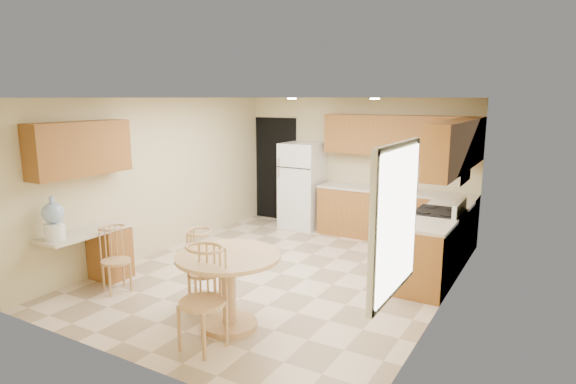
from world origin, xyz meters
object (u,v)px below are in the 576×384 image
Objects in this scene: dining_table at (229,280)px; chair_table_b at (195,293)px; stove at (437,241)px; refrigerator at (302,186)px; chair_desk at (110,255)px; water_crock at (54,220)px; chair_table_a at (199,264)px.

dining_table is 0.61m from chair_table_b.
dining_table is at bearing -118.67° from stove.
stove is 1.04× the size of chair_table_b.
refrigerator is 4.89m from chair_table_b.
chair_desk is at bearing 179.77° from dining_table.
water_crock reaches higher than chair_table_b.
chair_table_b is 1.23× the size of chair_desk.
dining_table is at bearing -81.99° from chair_table_b.
chair_table_a is 1.13× the size of chair_desk.
chair_table_b is (1.35, -4.70, -0.19)m from refrigerator.
refrigerator reaches higher than dining_table.
stove is at bearing -110.31° from chair_table_b.
chair_table_b is at bearing -85.29° from dining_table.
refrigerator is 4.14m from chair_desk.
stove is at bearing 151.85° from chair_desk.
dining_table is (-1.57, -2.87, 0.08)m from stove.
chair_desk is at bearing -111.25° from chair_table_a.
stove reaches higher than chair_desk.
refrigerator is 1.94× the size of chair_desk.
dining_table is at bearing 112.11° from chair_desk.
chair_desk is (-3.47, -2.87, 0.05)m from stove.
chair_desk is at bearing 43.96° from water_crock.
water_crock is (-2.40, 0.18, 0.38)m from chair_table_b.
chair_table_b is 2.05m from chair_desk.
chair_table_a is at bearing -128.00° from stove.
chair_table_b is at bearing -73.93° from refrigerator.
stove is 2.00× the size of water_crock.
water_crock is (-0.45, -0.43, 0.50)m from chair_desk.
refrigerator is 4.01m from chair_table_a.
chair_table_a is 1.76× the size of water_crock.
water_crock reaches higher than chair_table_a.
dining_table is 2.10× the size of water_crock.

